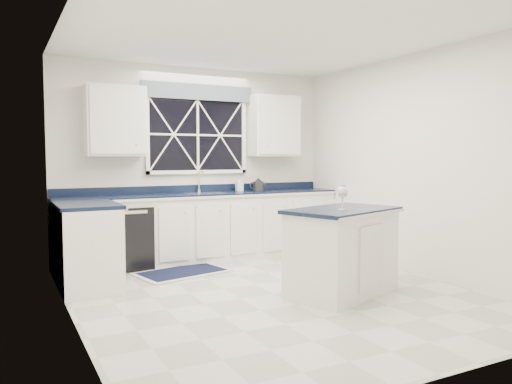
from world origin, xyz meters
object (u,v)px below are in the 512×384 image
faucet (200,181)px  soap_bottle (239,184)px  island (342,251)px  kettle (258,185)px  dishwasher (126,237)px  wine_glass (343,192)px

faucet → soap_bottle: 0.60m
faucet → island: 2.64m
kettle → soap_bottle: soap_bottle is taller
dishwasher → faucet: size_ratio=2.72×
dishwasher → kettle: size_ratio=3.09×
faucet → island: faucet is taller
soap_bottle → wine_glass: bearing=-91.2°
faucet → dishwasher: bearing=-170.0°
wine_glass → soap_bottle: (0.05, 2.53, -0.04)m
dishwasher → island: bearing=-53.0°
faucet → soap_bottle: (0.60, -0.06, -0.05)m
dishwasher → wine_glass: (1.64, -2.39, 0.67)m
island → soap_bottle: bearing=71.7°
soap_bottle → kettle: bearing=-2.1°
dishwasher → island: size_ratio=0.59×
faucet → island: (0.63, -2.48, -0.64)m
faucet → soap_bottle: bearing=-5.6°
island → kettle: 2.49m
faucet → wine_glass: bearing=-78.1°
faucet → island: bearing=-75.9°
dishwasher → soap_bottle: size_ratio=3.89×
dishwasher → wine_glass: 2.98m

